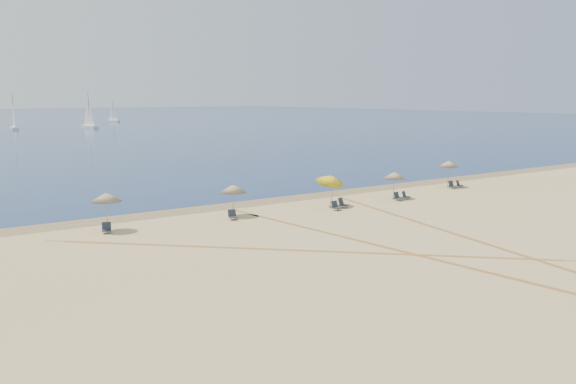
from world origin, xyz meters
The scene contains 19 objects.
ground centered at (0.00, 0.00, 0.00)m, with size 160.00×160.00×0.00m, color tan.
wet_sand centered at (0.00, 24.00, 0.00)m, with size 500.00×500.00×0.00m, color olive.
umbrella_1 centered at (-13.03, 20.49, 2.12)m, with size 1.87×1.87×2.46m.
umbrella_2 centered at (-4.46, 20.15, 1.93)m, with size 1.88×1.88×2.27m.
umbrella_3 centered at (3.27, 19.21, 2.09)m, with size 2.12×2.18×2.66m.
umbrella_4 centered at (9.76, 19.12, 1.88)m, with size 1.88×1.88×2.22m.
umbrella_5 centered at (18.19, 20.77, 2.11)m, with size 1.90×1.90×2.45m.
chair_1 centered at (-13.23, 20.09, 0.28)m, with size 0.71×0.76×0.65m.
chair_2 centered at (-5.03, 19.24, 0.29)m, with size 0.65×0.72×0.65m.
chair_3 centered at (2.74, 17.89, 0.29)m, with size 0.60×0.69×0.66m.
chair_4 centered at (3.78, 18.35, 0.32)m, with size 0.82×0.88×0.72m.
chair_5 centered at (9.30, 18.20, 0.30)m, with size 0.67×0.75×0.68m.
chair_6 centered at (10.38, 18.42, 0.27)m, with size 0.70×0.74×0.62m.
chair_7 centered at (17.74, 19.87, 0.30)m, with size 0.59×0.69×0.69m.
chair_8 centered at (18.92, 20.08, 0.27)m, with size 0.67×0.73×0.62m.
sailboat_1 centered at (21.79, 141.67, 2.84)m, with size 3.14×6.49×9.37m.
sailboat_2 centered at (39.99, 177.11, 2.13)m, with size 3.15×4.79×7.05m.
sailboat_3 centered at (4.65, 146.28, 2.73)m, with size 2.10×6.17×9.01m.
tire_tracks centered at (-1.41, 9.46, 0.00)m, with size 46.75×40.33×0.00m.
Camera 1 is at (-24.19, -14.86, 8.12)m, focal length 37.15 mm.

